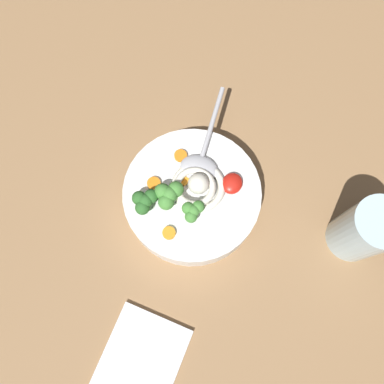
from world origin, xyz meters
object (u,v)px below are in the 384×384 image
(soup_bowl, at_px, (192,197))
(soup_spoon, at_px, (201,160))
(noodle_pile, at_px, (197,186))
(folded_napkin, at_px, (139,357))
(drinking_glass, at_px, (365,230))

(soup_bowl, distance_m, soup_spoon, 0.06)
(noodle_pile, bearing_deg, folded_napkin, 5.73)
(noodle_pile, distance_m, folded_napkin, 0.27)
(soup_bowl, relative_size, folded_napkin, 1.68)
(noodle_pile, relative_size, drinking_glass, 0.76)
(noodle_pile, distance_m, soup_spoon, 0.04)
(soup_spoon, bearing_deg, folded_napkin, 178.22)
(soup_spoon, distance_m, folded_napkin, 0.32)
(folded_napkin, bearing_deg, drinking_glass, 143.25)
(soup_bowl, height_order, noodle_pile, noodle_pile)
(soup_bowl, height_order, drinking_glass, drinking_glass)
(drinking_glass, bearing_deg, folded_napkin, -36.75)
(soup_bowl, distance_m, folded_napkin, 0.26)
(soup_spoon, distance_m, drinking_glass, 0.27)
(soup_spoon, relative_size, drinking_glass, 1.42)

